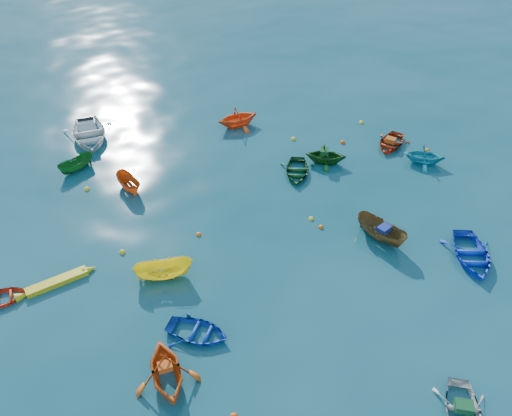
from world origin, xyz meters
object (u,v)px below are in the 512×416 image
dinghy_white_near (461,415)px  kayak_yellow (58,284)px  motorboat_white (90,139)px  dinghy_blue_se (470,258)px  dinghy_blue_sw (198,335)px

dinghy_white_near → kayak_yellow: (-11.42, 15.74, 0.00)m
kayak_yellow → motorboat_white: bearing=-24.2°
motorboat_white → dinghy_blue_se: bearing=-47.9°
dinghy_blue_sw → kayak_yellow: (-4.49, 6.67, 0.00)m
dinghy_blue_sw → motorboat_white: 19.99m
dinghy_blue_sw → dinghy_white_near: size_ratio=1.01×
dinghy_blue_se → motorboat_white: bearing=155.0°
dinghy_white_near → dinghy_blue_se: bearing=79.8°
kayak_yellow → dinghy_blue_sw: bearing=-146.0°
dinghy_blue_se → motorboat_white: (-13.04, 23.35, 0.00)m
dinghy_white_near → dinghy_blue_se: 9.48m
kayak_yellow → motorboat_white: 14.55m
dinghy_blue_sw → dinghy_blue_se: bearing=-52.8°
kayak_yellow → motorboat_white: motorboat_white is taller
dinghy_blue_sw → kayak_yellow: bearing=84.3°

